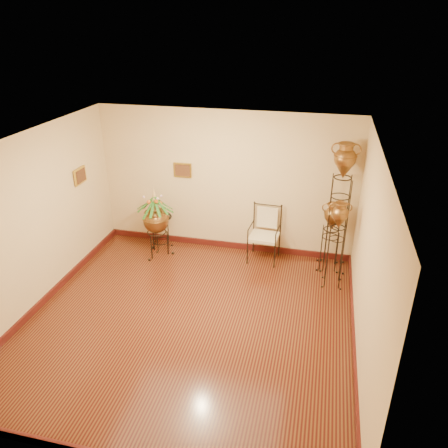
% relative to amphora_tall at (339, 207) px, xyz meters
% --- Properties ---
extents(ground, '(5.00, 5.00, 0.00)m').
position_rel_amphora_tall_xyz_m(ground, '(-2.15, -2.15, -1.24)').
color(ground, '#5E3216').
rests_on(ground, ground).
extents(room_shell, '(5.02, 5.02, 2.81)m').
position_rel_amphora_tall_xyz_m(room_shell, '(-2.16, -2.14, 0.49)').
color(room_shell, '#D4B989').
rests_on(room_shell, ground).
extents(amphora_tall, '(0.58, 0.58, 2.43)m').
position_rel_amphora_tall_xyz_m(amphora_tall, '(0.00, 0.00, 0.00)').
color(amphora_tall, black).
rests_on(amphora_tall, ground).
extents(amphora_mid, '(0.38, 0.38, 1.59)m').
position_rel_amphora_tall_xyz_m(amphora_mid, '(0.00, -0.57, -0.44)').
color(amphora_mid, black).
rests_on(amphora_mid, ground).
extents(amphora_short, '(0.43, 0.43, 1.33)m').
position_rel_amphora_tall_xyz_m(amphora_short, '(-0.09, 0.00, -0.58)').
color(amphora_short, black).
rests_on(amphora_short, ground).
extents(planter_urn, '(0.89, 0.89, 1.45)m').
position_rel_amphora_tall_xyz_m(planter_urn, '(-3.38, -0.28, -0.43)').
color(planter_urn, black).
rests_on(planter_urn, ground).
extents(armchair, '(0.64, 0.60, 1.08)m').
position_rel_amphora_tall_xyz_m(armchair, '(-1.31, 0.00, -0.70)').
color(armchair, black).
rests_on(armchair, ground).
extents(side_table, '(0.58, 0.58, 0.90)m').
position_rel_amphora_tall_xyz_m(side_table, '(-3.43, 0.00, -0.87)').
color(side_table, black).
rests_on(side_table, ground).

